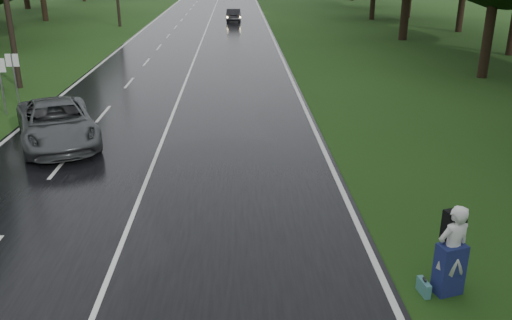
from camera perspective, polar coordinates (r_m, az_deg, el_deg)
The scene contains 15 objects.
ground at distance 10.99m, azimuth -16.99°, elevation -15.89°, with size 160.00×160.00×0.00m, color #1E3F12.
road at distance 29.31m, azimuth -7.54°, elevation 8.15°, with size 12.00×140.00×0.04m, color black.
lane_center at distance 29.31m, azimuth -7.55°, elevation 8.20°, with size 0.12×140.00×0.01m, color silver.
grey_car at distance 20.54m, azimuth -20.46°, elevation 3.72°, with size 2.52×5.47×1.52m, color #444748.
far_car at distance 57.37m, azimuth -2.39°, elevation 15.19°, with size 1.36×3.90×1.29m, color black.
hitchhiker at distance 11.45m, azimuth 20.12°, elevation -9.27°, with size 0.82×0.78×1.95m.
suitcase at distance 11.62m, azimuth 17.43°, elevation -12.82°, with size 0.12×0.43×0.30m, color teal.
utility_pole_mid at distance 30.62m, azimuth -23.83°, elevation 7.06°, with size 1.80×0.28×9.02m, color black, non-canonical shape.
utility_pole_far at distance 55.06m, azimuth -14.29°, elevation 13.63°, with size 1.80×0.28×9.41m, color black, non-canonical shape.
road_sign_a at distance 25.58m, azimuth -25.05°, elevation 4.41°, with size 0.58×0.10×2.43m, color white, non-canonical shape.
road_sign_b at distance 26.90m, azimuth -23.90°, elevation 5.32°, with size 0.57×0.10×2.36m, color white, non-canonical shape.
tree_left_f at distance 62.22m, azimuth -21.47°, elevation 13.63°, with size 10.57×10.57×16.52m, color black, non-canonical shape.
tree_right_d at distance 33.05m, azimuth 22.91°, elevation 8.11°, with size 9.36×9.36×14.62m, color black, non-canonical shape.
tree_right_e at distance 46.27m, azimuth 15.33°, elevation 12.25°, with size 9.24×9.24×14.44m, color black, non-canonical shape.
tree_right_f at distance 60.63m, azimuth 12.21°, elevation 14.42°, with size 8.42×8.42×13.16m, color black, non-canonical shape.
Camera 1 is at (2.78, -8.47, 6.42)m, focal length 37.54 mm.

